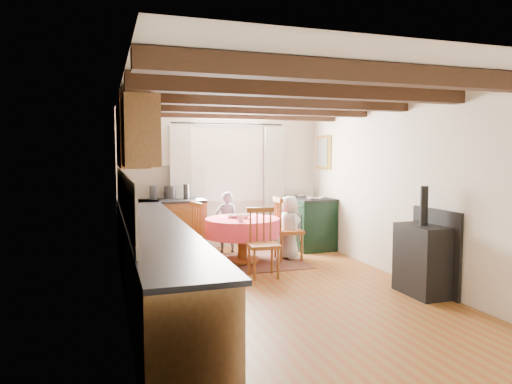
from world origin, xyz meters
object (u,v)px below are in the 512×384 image
object	(u,v)px
child_right	(289,227)
cast_iron_stove	(423,241)
chair_right	(288,229)
aga_range	(309,222)
chair_left	(187,235)
dining_table	(243,241)
child_far	(226,222)
chair_near	(263,243)
cup	(241,218)

from	to	relation	value
child_right	cast_iron_stove	bearing A→B (deg)	-168.78
chair_right	aga_range	xyz separation A→B (m)	(0.72, 0.79, -0.04)
chair_left	cast_iron_stove	world-z (taller)	cast_iron_stove
dining_table	child_right	size ratio (longest dim) A/B	1.13
cast_iron_stove	child_far	xyz separation A→B (m)	(-1.62, 3.00, -0.13)
chair_near	cup	bearing A→B (deg)	109.34
aga_range	cast_iron_stove	distance (m)	2.97
cast_iron_stove	aga_range	bearing A→B (deg)	92.13
chair_near	child_far	distance (m)	1.67
dining_table	aga_range	world-z (taller)	aga_range
chair_near	chair_left	size ratio (longest dim) A/B	0.99
cast_iron_stove	child_far	size ratio (longest dim) A/B	1.24
chair_near	chair_left	distance (m)	1.28
chair_near	aga_range	world-z (taller)	chair_near
child_right	cup	size ratio (longest dim) A/B	9.21
chair_right	cup	distance (m)	0.93
aga_range	child_far	size ratio (longest dim) A/B	0.96
dining_table	chair_left	world-z (taller)	chair_left
dining_table	child_right	world-z (taller)	child_right
dining_table	cup	bearing A→B (deg)	-110.69
child_right	cup	xyz separation A→B (m)	(-0.91, -0.35, 0.23)
chair_right	cast_iron_stove	bearing A→B (deg)	-153.85
chair_left	chair_right	bearing A→B (deg)	74.74
chair_near	cup	xyz separation A→B (m)	(-0.15, 0.57, 0.27)
chair_right	aga_range	world-z (taller)	chair_right
cast_iron_stove	dining_table	bearing A→B (deg)	125.10
chair_near	aga_range	bearing A→B (deg)	53.03
chair_right	child_right	distance (m)	0.10
cast_iron_stove	child_right	world-z (taller)	cast_iron_stove
dining_table	chair_left	size ratio (longest dim) A/B	1.19
cast_iron_stove	chair_near	bearing A→B (deg)	139.06
dining_table	child_far	bearing A→B (deg)	93.97
dining_table	child_far	size ratio (longest dim) A/B	1.09
chair_near	child_far	size ratio (longest dim) A/B	0.90
chair_left	cup	distance (m)	0.85
dining_table	chair_near	world-z (taller)	chair_near
chair_near	cast_iron_stove	distance (m)	2.04
chair_right	child_right	size ratio (longest dim) A/B	0.99
chair_near	cup	world-z (taller)	chair_near
chair_left	aga_range	distance (m)	2.42
cast_iron_stove	child_right	bearing A→B (deg)	109.14
chair_near	chair_right	xyz separation A→B (m)	(0.71, 0.84, 0.03)
dining_table	chair_left	distance (m)	0.87
cast_iron_stove	cup	size ratio (longest dim) A/B	11.80
chair_left	aga_range	xyz separation A→B (m)	(2.31, 0.70, -0.02)
cast_iron_stove	child_right	distance (m)	2.39
chair_right	child_far	distance (m)	1.15
chair_left	cup	xyz separation A→B (m)	(0.73, -0.35, 0.26)
chair_right	cast_iron_stove	distance (m)	2.33
dining_table	child_far	xyz separation A→B (m)	(-0.05, 0.77, 0.18)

